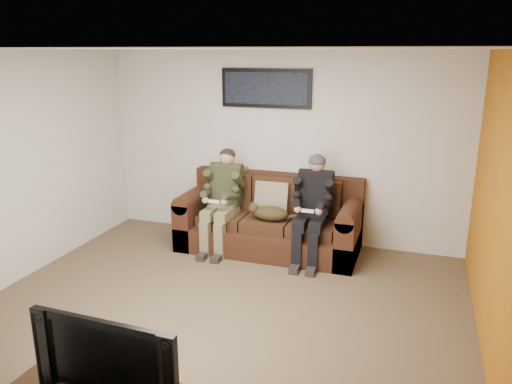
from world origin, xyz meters
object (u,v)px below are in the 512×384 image
(framed_poster, at_px, (266,88))
(television, at_px, (114,354))
(person_left, at_px, (223,194))
(person_right, at_px, (313,202))
(sofa, at_px, (271,221))
(cat, at_px, (269,213))

(framed_poster, relative_size, television, 1.23)
(person_left, distance_m, person_right, 1.22)
(person_left, height_order, television, person_left)
(sofa, xyz_separation_m, cat, (0.05, -0.26, 0.21))
(sofa, bearing_deg, person_left, -161.96)
(person_left, height_order, framed_poster, framed_poster)
(cat, distance_m, framed_poster, 1.67)
(person_left, bearing_deg, sofa, 18.04)
(sofa, relative_size, television, 2.33)
(framed_poster, bearing_deg, person_left, -125.26)
(person_left, distance_m, framed_poster, 1.52)
(sofa, relative_size, framed_poster, 1.89)
(person_right, distance_m, cat, 0.59)
(cat, relative_size, television, 0.65)
(person_left, bearing_deg, television, -78.61)
(cat, height_order, television, television)
(person_left, relative_size, cat, 2.02)
(sofa, height_order, framed_poster, framed_poster)
(person_left, xyz_separation_m, cat, (0.66, -0.06, -0.18))
(sofa, height_order, television, television)
(person_left, xyz_separation_m, framed_poster, (0.41, 0.58, 1.35))
(person_left, xyz_separation_m, television, (0.72, -3.59, -0.00))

